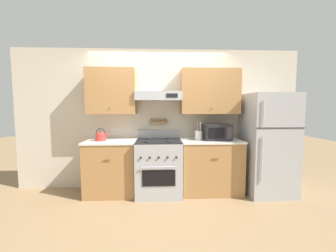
% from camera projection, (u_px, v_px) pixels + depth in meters
% --- Properties ---
extents(ground_plane, '(16.00, 16.00, 0.00)m').
position_uv_depth(ground_plane, '(159.00, 200.00, 3.31)').
color(ground_plane, '#937551').
extents(wall_back, '(5.20, 0.46, 2.55)m').
position_uv_depth(wall_back, '(161.00, 111.00, 3.79)').
color(wall_back, beige).
rests_on(wall_back, ground_plane).
extents(counter_left, '(0.86, 0.63, 0.93)m').
position_uv_depth(counter_left, '(111.00, 167.00, 3.56)').
color(counter_left, '#AD7A47').
rests_on(counter_left, ground_plane).
extents(counter_right, '(1.05, 0.63, 0.93)m').
position_uv_depth(counter_right, '(210.00, 166.00, 3.63)').
color(counter_right, '#AD7A47').
rests_on(counter_right, ground_plane).
extents(stove_range, '(0.77, 0.71, 1.08)m').
position_uv_depth(stove_range, '(158.00, 167.00, 3.55)').
color(stove_range, '#ADAFB5').
rests_on(stove_range, ground_plane).
extents(refrigerator, '(0.76, 0.77, 1.73)m').
position_uv_depth(refrigerator, '(267.00, 144.00, 3.57)').
color(refrigerator, '#ADAFB5').
rests_on(refrigerator, ground_plane).
extents(tea_kettle, '(0.22, 0.17, 0.21)m').
position_uv_depth(tea_kettle, '(100.00, 136.00, 3.49)').
color(tea_kettle, red).
rests_on(tea_kettle, counter_left).
extents(microwave, '(0.45, 0.39, 0.28)m').
position_uv_depth(microwave, '(216.00, 132.00, 3.59)').
color(microwave, '#232326').
rests_on(microwave, counter_right).
extents(utensil_crock, '(0.13, 0.13, 0.31)m').
position_uv_depth(utensil_crock, '(198.00, 135.00, 3.56)').
color(utensil_crock, silver).
rests_on(utensil_crock, counter_right).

